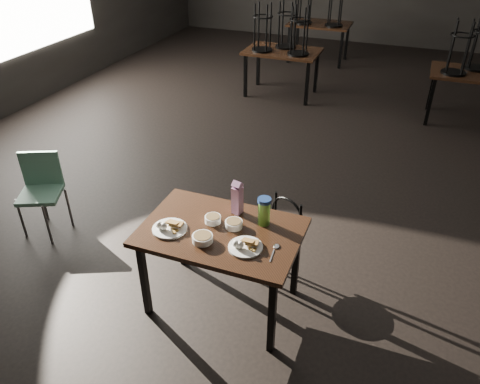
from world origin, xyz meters
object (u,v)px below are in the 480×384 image
at_px(juice_carton, 237,198).
at_px(water_bottle, 264,211).
at_px(main_table, 221,238).
at_px(school_chair, 41,186).
at_px(bentwood_chair, 279,233).

bearing_deg(juice_carton, water_bottle, -15.36).
bearing_deg(main_table, juice_carton, 82.95).
distance_m(water_bottle, school_chair, 2.35).
distance_m(juice_carton, school_chair, 2.12).
bearing_deg(juice_carton, school_chair, 177.84).
bearing_deg(water_bottle, bentwood_chair, 81.30).
relative_size(juice_carton, water_bottle, 1.27).
distance_m(water_bottle, bentwood_chair, 0.51).
distance_m(bentwood_chair, school_chair, 2.37).
relative_size(water_bottle, school_chair, 0.28).
height_order(main_table, juice_carton, juice_carton).
xyz_separation_m(water_bottle, bentwood_chair, (0.05, 0.30, -0.41)).
xyz_separation_m(juice_carton, water_bottle, (0.24, -0.07, -0.02)).
relative_size(juice_carton, school_chair, 0.35).
xyz_separation_m(main_table, juice_carton, (0.03, 0.26, 0.21)).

